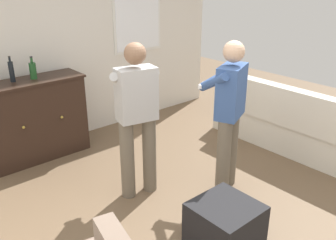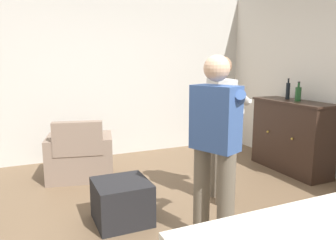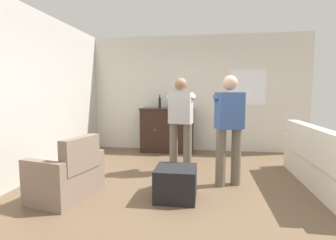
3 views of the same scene
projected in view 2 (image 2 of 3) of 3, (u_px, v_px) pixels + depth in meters
ground at (170, 220)px, 3.39m from camera, size 10.40×10.40×0.00m
wall_side_left at (106, 74)px, 5.53m from camera, size 0.12×5.20×2.80m
armchair at (80, 158)px, 4.56m from camera, size 0.82×1.00×0.85m
sideboard_cabinet at (291, 136)px, 4.86m from camera, size 1.28×0.49×1.05m
bottle_wine_green at (288, 91)px, 4.93m from camera, size 0.06×0.06×0.31m
bottle_liquor_amber at (298, 94)px, 4.70m from camera, size 0.08×0.08×0.28m
ottoman at (122, 202)px, 3.34m from camera, size 0.54×0.54×0.43m
person_standing_left at (221, 122)px, 3.74m from camera, size 0.54×0.51×1.68m
person_standing_right at (216, 143)px, 2.80m from camera, size 0.51×0.52×1.68m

